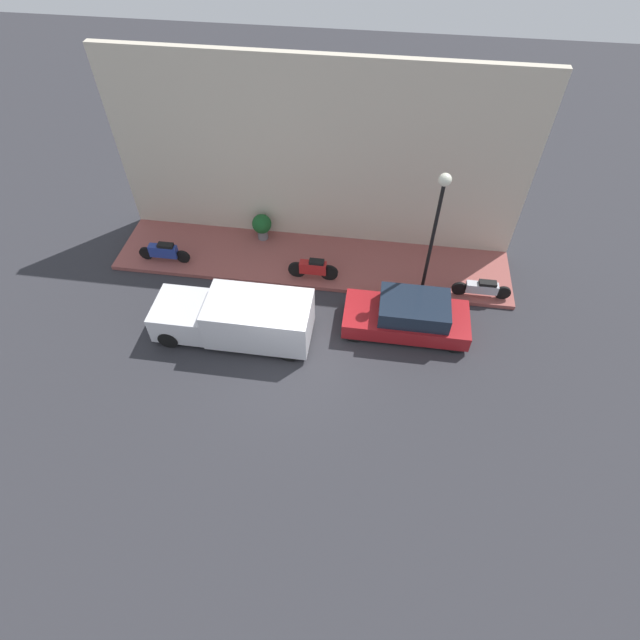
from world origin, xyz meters
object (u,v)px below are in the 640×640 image
object	(u,v)px
motorcycle_red	(313,268)
motorcycle_blue	(164,252)
delivery_van	(236,318)
potted_plant	(262,225)
scooter_silver	(482,288)
parked_car	(408,316)
streetlamp	(438,213)

from	to	relation	value
motorcycle_red	motorcycle_blue	size ratio (longest dim) A/B	0.93
delivery_van	potted_plant	world-z (taller)	delivery_van
motorcycle_red	scooter_silver	distance (m)	6.05
motorcycle_red	delivery_van	bearing A→B (deg)	144.20
parked_car	scooter_silver	size ratio (longest dim) A/B	2.02
parked_car	scooter_silver	distance (m)	3.11
delivery_van	streetlamp	distance (m)	7.25
delivery_van	motorcycle_blue	size ratio (longest dim) A/B	2.60
motorcycle_blue	parked_car	bearing A→B (deg)	-102.44
potted_plant	parked_car	bearing A→B (deg)	-123.66
potted_plant	motorcycle_blue	bearing A→B (deg)	118.61
motorcycle_blue	streetlamp	bearing A→B (deg)	-91.71
motorcycle_red	motorcycle_blue	xyz separation A→B (m)	(0.17, 5.74, -0.03)
motorcycle_red	motorcycle_blue	world-z (taller)	motorcycle_red
motorcycle_blue	streetlamp	xyz separation A→B (m)	(-0.29, -9.72, 2.97)
scooter_silver	streetlamp	distance (m)	3.65
parked_car	potted_plant	world-z (taller)	parked_car
motorcycle_red	potted_plant	bearing A→B (deg)	49.33
parked_car	delivery_van	bearing A→B (deg)	100.76
motorcycle_red	streetlamp	world-z (taller)	streetlamp
motorcycle_blue	scooter_silver	distance (m)	11.80
delivery_van	motorcycle_red	bearing A→B (deg)	-35.80
motorcycle_blue	streetlamp	world-z (taller)	streetlamp
motorcycle_red	motorcycle_blue	distance (m)	5.75
motorcycle_red	parked_car	bearing A→B (deg)	-118.19
motorcycle_blue	potted_plant	distance (m)	3.87
scooter_silver	streetlamp	bearing A→B (deg)	90.43
delivery_van	scooter_silver	distance (m)	8.65
motorcycle_red	potted_plant	xyz separation A→B (m)	(2.02, 2.35, 0.17)
parked_car	delivery_van	xyz separation A→B (m)	(-1.07, 5.61, 0.20)
delivery_van	scooter_silver	world-z (taller)	delivery_van
delivery_van	potted_plant	bearing A→B (deg)	2.67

